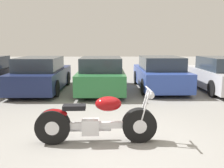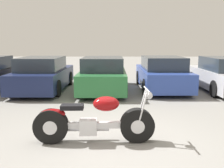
{
  "view_description": "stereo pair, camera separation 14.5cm",
  "coord_description": "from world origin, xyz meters",
  "px_view_note": "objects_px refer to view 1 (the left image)",
  "views": [
    {
      "loc": [
        -0.25,
        -4.76,
        1.98
      ],
      "look_at": [
        -0.15,
        1.97,
        0.85
      ],
      "focal_mm": 40.0,
      "sensor_mm": 36.0,
      "label": 1
    },
    {
      "loc": [
        -0.1,
        -4.76,
        1.98
      ],
      "look_at": [
        -0.15,
        1.97,
        0.85
      ],
      "focal_mm": 40.0,
      "sensor_mm": 36.0,
      "label": 2
    }
  ],
  "objects_px": {
    "parked_car_blue": "(160,74)",
    "parked_car_green": "(101,75)",
    "parked_car_silver": "(221,75)",
    "motorcycle": "(95,121)",
    "parked_car_navy": "(41,75)"
  },
  "relations": [
    {
      "from": "parked_car_silver",
      "to": "parked_car_green",
      "type": "bearing_deg",
      "value": -179.8
    },
    {
      "from": "parked_car_blue",
      "to": "parked_car_green",
      "type": "bearing_deg",
      "value": -170.84
    },
    {
      "from": "motorcycle",
      "to": "parked_car_blue",
      "type": "distance_m",
      "value": 6.24
    },
    {
      "from": "motorcycle",
      "to": "parked_car_silver",
      "type": "relative_size",
      "value": 0.57
    },
    {
      "from": "parked_car_green",
      "to": "parked_car_silver",
      "type": "relative_size",
      "value": 1.0
    },
    {
      "from": "parked_car_navy",
      "to": "parked_car_green",
      "type": "relative_size",
      "value": 1.0
    },
    {
      "from": "parked_car_blue",
      "to": "motorcycle",
      "type": "bearing_deg",
      "value": -113.05
    },
    {
      "from": "motorcycle",
      "to": "parked_car_navy",
      "type": "xyz_separation_m",
      "value": [
        -2.49,
        5.41,
        0.21
      ]
    },
    {
      "from": "motorcycle",
      "to": "parked_car_green",
      "type": "bearing_deg",
      "value": 90.26
    },
    {
      "from": "parked_car_blue",
      "to": "parked_car_silver",
      "type": "xyz_separation_m",
      "value": [
        2.47,
        -0.38,
        0.0
      ]
    },
    {
      "from": "motorcycle",
      "to": "parked_car_silver",
      "type": "bearing_deg",
      "value": 47.51
    },
    {
      "from": "parked_car_green",
      "to": "parked_car_silver",
      "type": "xyz_separation_m",
      "value": [
        4.93,
        0.02,
        0.0
      ]
    },
    {
      "from": "parked_car_navy",
      "to": "parked_car_blue",
      "type": "xyz_separation_m",
      "value": [
        4.93,
        0.32,
        0.0
      ]
    },
    {
      "from": "parked_car_green",
      "to": "parked_car_navy",
      "type": "bearing_deg",
      "value": 178.27
    },
    {
      "from": "parked_car_green",
      "to": "parked_car_silver",
      "type": "height_order",
      "value": "same"
    }
  ]
}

